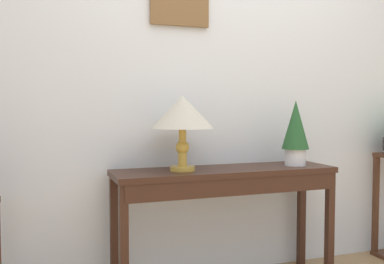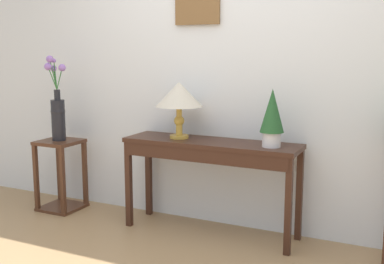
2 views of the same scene
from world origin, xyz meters
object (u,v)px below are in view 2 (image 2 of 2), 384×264
object	(u,v)px
potted_plant_on_console	(272,115)
pedestal_stand_left	(61,175)
flower_vase_tall_left	(58,111)
console_table	(210,154)
table_lamp	(179,96)

from	to	relation	value
potted_plant_on_console	pedestal_stand_left	size ratio (longest dim) A/B	0.66
flower_vase_tall_left	console_table	bearing A→B (deg)	1.41
pedestal_stand_left	flower_vase_tall_left	size ratio (longest dim) A/B	0.85
console_table	pedestal_stand_left	xyz separation A→B (m)	(-1.45, -0.04, -0.32)
flower_vase_tall_left	potted_plant_on_console	bearing A→B (deg)	1.08
console_table	potted_plant_on_console	distance (m)	0.59
potted_plant_on_console	flower_vase_tall_left	xyz separation A→B (m)	(-1.94, -0.04, -0.07)
pedestal_stand_left	potted_plant_on_console	bearing A→B (deg)	1.10
console_table	flower_vase_tall_left	bearing A→B (deg)	-178.59
flower_vase_tall_left	pedestal_stand_left	bearing A→B (deg)	-10.58
table_lamp	potted_plant_on_console	distance (m)	0.77
potted_plant_on_console	pedestal_stand_left	world-z (taller)	potted_plant_on_console
table_lamp	flower_vase_tall_left	distance (m)	1.19
pedestal_stand_left	console_table	bearing A→B (deg)	1.44
potted_plant_on_console	table_lamp	bearing A→B (deg)	178.26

